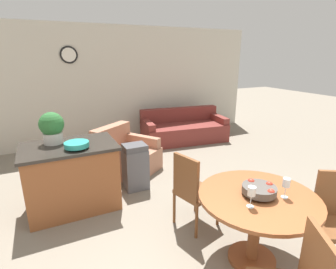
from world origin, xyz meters
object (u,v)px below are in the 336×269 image
object	(u,v)px
wine_glass_right	(286,184)
kitchen_island	(72,176)
teal_bowl	(77,145)
couch	(184,130)
fruit_bowl	(259,189)
potted_plant	(52,127)
dining_table	(257,211)
dining_chair_far_side	(192,188)
wine_glass_left	(252,192)
trash_bin	(135,167)
armchair	(126,156)

from	to	relation	value
wine_glass_right	kitchen_island	size ratio (longest dim) A/B	0.16
kitchen_island	teal_bowl	world-z (taller)	teal_bowl
teal_bowl	couch	world-z (taller)	teal_bowl
fruit_bowl	teal_bowl	bearing A→B (deg)	130.54
fruit_bowl	wine_glass_right	xyz separation A→B (m)	(0.19, -0.13, 0.08)
potted_plant	couch	bearing A→B (deg)	30.61
kitchen_island	dining_table	bearing A→B (deg)	-50.90
dining_chair_far_side	kitchen_island	distance (m)	1.66
wine_glass_right	kitchen_island	bearing A→B (deg)	130.59
wine_glass_left	kitchen_island	xyz separation A→B (m)	(-1.30, 1.97, -0.44)
fruit_bowl	teal_bowl	distance (m)	2.21
potted_plant	trash_bin	xyz separation A→B (m)	(1.11, -0.04, -0.77)
wine_glass_left	kitchen_island	world-z (taller)	wine_glass_left
dining_table	teal_bowl	distance (m)	2.23
teal_bowl	kitchen_island	bearing A→B (deg)	113.59
dining_chair_far_side	wine_glass_left	xyz separation A→B (m)	(0.07, -0.87, 0.38)
fruit_bowl	kitchen_island	bearing A→B (deg)	129.11
armchair	trash_bin	bearing A→B (deg)	-129.32
potted_plant	couch	distance (m)	3.57
potted_plant	armchair	world-z (taller)	potted_plant
potted_plant	wine_glass_right	bearing A→B (deg)	-49.05
teal_bowl	dining_chair_far_side	bearing A→B (deg)	-38.23
fruit_bowl	armchair	xyz separation A→B (m)	(-0.50, 2.71, -0.54)
potted_plant	couch	size ratio (longest dim) A/B	0.20
wine_glass_right	potted_plant	world-z (taller)	potted_plant
dining_table	wine_glass_left	size ratio (longest dim) A/B	5.84
trash_bin	couch	bearing A→B (deg)	43.90
couch	wine_glass_left	bearing A→B (deg)	-103.80
couch	kitchen_island	bearing A→B (deg)	-138.13
dining_table	teal_bowl	size ratio (longest dim) A/B	3.78
wine_glass_right	armchair	world-z (taller)	wine_glass_right
wine_glass_left	teal_bowl	xyz separation A→B (m)	(-1.22, 1.78, 0.07)
kitchen_island	trash_bin	bearing A→B (deg)	7.89
wine_glass_right	wine_glass_left	bearing A→B (deg)	177.04
trash_bin	armchair	size ratio (longest dim) A/B	0.57
wine_glass_left	trash_bin	world-z (taller)	wine_glass_left
teal_bowl	potted_plant	distance (m)	0.46
fruit_bowl	kitchen_island	xyz separation A→B (m)	(-1.51, 1.86, -0.36)
dining_chair_far_side	armchair	distance (m)	1.97
potted_plant	kitchen_island	bearing A→B (deg)	-45.08
couch	armchair	distance (m)	2.11
fruit_bowl	potted_plant	world-z (taller)	potted_plant
kitchen_island	dining_chair_far_side	bearing A→B (deg)	-41.57
wine_glass_right	teal_bowl	world-z (taller)	teal_bowl
wine_glass_right	fruit_bowl	bearing A→B (deg)	145.88
wine_glass_right	trash_bin	world-z (taller)	wine_glass_right
teal_bowl	couch	size ratio (longest dim) A/B	0.14
dining_chair_far_side	teal_bowl	world-z (taller)	teal_bowl
wine_glass_left	armchair	world-z (taller)	wine_glass_left
wine_glass_left	armchair	xyz separation A→B (m)	(-0.30, 2.82, -0.62)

